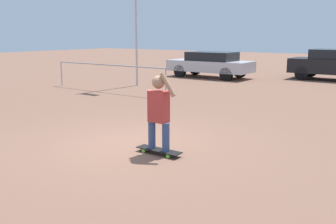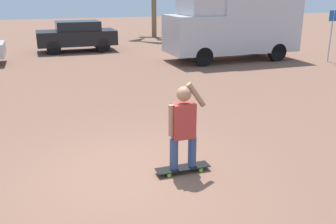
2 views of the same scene
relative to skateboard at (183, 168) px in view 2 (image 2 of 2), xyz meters
The scene contains 6 objects.
ground_plane 0.87m from the skateboard, 164.23° to the left, with size 80.00×80.00×0.00m, color brown.
skateboard is the anchor object (origin of this frame).
person_skateboarder 0.81m from the skateboard, behind, with size 0.64×0.24×1.47m.
camper_van 11.53m from the skateboard, 56.88° to the left, with size 5.75×2.23×3.19m.
parked_car_black 14.47m from the skateboard, 90.24° to the left, with size 3.90×1.84×1.52m.
street_sign 12.59m from the skateboard, 37.77° to the left, with size 0.44×0.06×2.18m.
Camera 2 is at (-1.33, -5.56, 2.92)m, focal length 40.00 mm.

